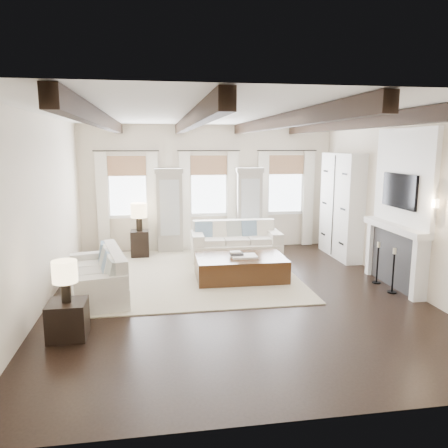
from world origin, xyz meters
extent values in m
plane|color=black|center=(0.00, 0.00, 0.00)|extent=(7.50, 7.50, 0.00)
cube|color=beige|center=(0.00, 3.75, 1.60)|extent=(6.50, 0.04, 3.20)
cube|color=beige|center=(0.00, -3.75, 1.60)|extent=(6.50, 0.04, 3.20)
cube|color=beige|center=(-3.25, 0.00, 1.60)|extent=(0.04, 7.50, 3.20)
cube|color=beige|center=(3.25, 0.00, 1.60)|extent=(0.04, 7.50, 3.20)
cube|color=white|center=(0.00, 0.00, 3.20)|extent=(6.50, 7.50, 0.04)
cube|color=black|center=(-2.20, 0.00, 3.08)|extent=(0.16, 7.40, 0.22)
cube|color=black|center=(-0.75, 0.00, 3.08)|extent=(0.16, 7.40, 0.22)
cube|color=black|center=(0.75, 0.00, 3.08)|extent=(0.16, 7.40, 0.22)
cube|color=black|center=(2.20, 0.00, 3.08)|extent=(0.16, 7.40, 0.22)
cube|color=white|center=(-2.05, 3.72, 1.65)|extent=(0.90, 0.03, 1.45)
cube|color=#9F714F|center=(-2.05, 3.66, 2.18)|extent=(0.94, 0.04, 0.50)
cube|color=white|center=(-2.67, 3.62, 1.27)|extent=(0.28, 0.08, 2.50)
cube|color=white|center=(-1.43, 3.62, 1.27)|extent=(0.28, 0.08, 2.50)
cylinder|color=black|center=(-2.05, 3.61, 2.55)|extent=(1.60, 0.02, 0.02)
cube|color=white|center=(0.00, 3.72, 1.65)|extent=(0.90, 0.03, 1.45)
cube|color=#9F714F|center=(0.00, 3.66, 2.18)|extent=(0.94, 0.04, 0.50)
cube|color=white|center=(-0.62, 3.62, 1.27)|extent=(0.28, 0.08, 2.50)
cube|color=white|center=(0.62, 3.62, 1.27)|extent=(0.28, 0.08, 2.50)
cylinder|color=black|center=(0.00, 3.61, 2.55)|extent=(1.60, 0.02, 0.02)
cube|color=white|center=(2.05, 3.72, 1.65)|extent=(0.90, 0.03, 1.45)
cube|color=#9F714F|center=(2.05, 3.66, 2.18)|extent=(0.94, 0.04, 0.50)
cube|color=white|center=(1.43, 3.62, 1.27)|extent=(0.28, 0.08, 2.50)
cube|color=white|center=(2.67, 3.62, 1.27)|extent=(0.28, 0.08, 2.50)
cylinder|color=black|center=(2.05, 3.61, 2.55)|extent=(1.60, 0.02, 0.02)
cube|color=#A0998E|center=(-1.02, 3.53, 1.00)|extent=(0.64, 0.38, 2.00)
cube|color=#B2B7BA|center=(-1.02, 3.33, 1.15)|extent=(0.48, 0.02, 1.40)
cube|color=#A0998E|center=(-1.02, 3.53, 2.06)|extent=(0.70, 0.42, 0.12)
cube|color=#A0998E|center=(1.02, 3.53, 1.00)|extent=(0.64, 0.38, 2.00)
cube|color=#B2B7BA|center=(1.02, 3.33, 1.15)|extent=(0.48, 0.02, 1.40)
cube|color=#A0998E|center=(1.02, 3.53, 2.06)|extent=(0.70, 0.42, 0.12)
cube|color=#2C2C2F|center=(3.16, 0.00, 0.55)|extent=(0.18, 1.50, 1.10)
cube|color=black|center=(3.13, 0.00, 0.40)|extent=(0.10, 0.90, 0.70)
cube|color=white|center=(3.12, -0.82, 0.55)|extent=(0.26, 0.14, 1.10)
cube|color=white|center=(3.12, 0.82, 0.55)|extent=(0.26, 0.14, 1.10)
cube|color=white|center=(3.09, 0.00, 1.16)|extent=(0.32, 1.90, 0.12)
cube|color=white|center=(3.20, 0.00, 2.10)|extent=(0.10, 1.90, 1.80)
cube|color=black|center=(3.13, 0.00, 1.85)|extent=(0.07, 1.10, 0.64)
cylinder|color=#FFD899|center=(3.15, -1.05, 1.75)|extent=(0.10, 0.10, 0.14)
cube|color=silver|center=(3.05, 2.35, 1.25)|extent=(0.40, 1.70, 2.50)
cube|color=black|center=(2.84, 2.35, 1.25)|extent=(0.01, 0.02, 2.40)
cube|color=#BEB397|center=(-0.54, 1.41, 0.01)|extent=(4.00, 4.33, 0.02)
cube|color=silver|center=(0.49, 2.46, 0.20)|extent=(2.12, 1.00, 0.40)
cube|color=silver|center=(0.50, 2.83, 0.65)|extent=(2.00, 0.27, 0.50)
cube|color=silver|center=(-0.42, 2.49, 0.53)|extent=(0.28, 0.90, 0.26)
cube|color=silver|center=(1.41, 2.44, 0.53)|extent=(0.28, 0.90, 0.26)
cube|color=silver|center=(-0.09, 2.43, 0.47)|extent=(0.57, 0.61, 0.14)
cube|color=silver|center=(0.49, 2.41, 0.47)|extent=(0.57, 0.61, 0.14)
cube|color=silver|center=(1.07, 2.40, 0.47)|extent=(0.57, 0.61, 0.14)
cube|color=slate|center=(-0.25, 2.68, 0.68)|extent=(0.42, 0.23, 0.43)
cube|color=silver|center=(0.12, 2.67, 0.68)|extent=(0.42, 0.23, 0.43)
cube|color=beige|center=(0.50, 2.66, 0.68)|extent=(0.42, 0.23, 0.43)
cube|color=slate|center=(0.87, 2.65, 0.68)|extent=(0.42, 0.23, 0.43)
cube|color=silver|center=(1.24, 2.64, 0.68)|extent=(0.42, 0.23, 0.43)
cube|color=silver|center=(-2.45, 0.30, 0.19)|extent=(1.26, 2.09, 0.37)
cube|color=silver|center=(-2.12, 0.37, 0.60)|extent=(0.58, 1.86, 0.46)
cube|color=silver|center=(-2.63, 1.13, 0.49)|extent=(0.87, 0.41, 0.24)
cube|color=silver|center=(-2.28, -0.54, 0.49)|extent=(0.87, 0.41, 0.24)
cube|color=silver|center=(-2.61, 0.81, 0.44)|extent=(0.65, 0.62, 0.13)
cube|color=silver|center=(-2.50, 0.29, 0.44)|extent=(0.65, 0.62, 0.13)
cube|color=silver|center=(-2.39, -0.24, 0.44)|extent=(0.65, 0.62, 0.13)
cube|color=slate|center=(-2.42, 1.01, 0.63)|extent=(0.28, 0.42, 0.40)
cube|color=silver|center=(-2.36, 0.74, 0.63)|extent=(0.28, 0.42, 0.40)
cube|color=beige|center=(-2.31, 0.47, 0.63)|extent=(0.28, 0.42, 0.40)
cube|color=slate|center=(-2.25, 0.20, 0.63)|extent=(0.28, 0.42, 0.40)
cube|color=silver|center=(-2.19, -0.07, 0.63)|extent=(0.28, 0.42, 0.40)
cube|color=beige|center=(-2.13, -0.35, 0.63)|extent=(0.28, 0.42, 0.40)
cube|color=black|center=(0.29, 0.90, 0.23)|extent=(1.80, 1.15, 0.47)
cube|color=white|center=(0.36, 0.85, 0.49)|extent=(0.51, 0.39, 0.04)
cube|color=#262628|center=(0.21, 0.91, 0.53)|extent=(0.26, 0.20, 0.04)
cube|color=beige|center=(0.19, 0.92, 0.56)|extent=(0.22, 0.17, 0.03)
cube|color=black|center=(-2.65, -1.40, 0.26)|extent=(0.53, 0.53, 0.53)
cylinder|color=black|center=(-2.65, -1.40, 0.67)|extent=(0.13, 0.13, 0.29)
cylinder|color=#F9D89E|center=(-2.65, -1.40, 0.97)|extent=(0.34, 0.34, 0.31)
cube|color=black|center=(-1.77, 3.07, 0.32)|extent=(0.43, 0.43, 0.65)
cylinder|color=black|center=(-1.77, 3.07, 0.81)|extent=(0.15, 0.15, 0.32)
cylinder|color=#F9D89E|center=(-1.77, 3.07, 1.14)|extent=(0.39, 0.39, 0.34)
cylinder|color=black|center=(2.90, -0.36, 0.01)|extent=(0.17, 0.17, 0.02)
cylinder|color=black|center=(2.90, -0.36, 0.37)|extent=(0.03, 0.03, 0.75)
cylinder|color=beige|center=(2.90, -0.36, 0.79)|extent=(0.06, 0.06, 0.11)
cylinder|color=black|center=(2.90, 0.22, 0.01)|extent=(0.17, 0.17, 0.02)
cylinder|color=black|center=(2.90, 0.22, 0.37)|extent=(0.03, 0.03, 0.74)
cylinder|color=beige|center=(2.90, 0.22, 0.78)|extent=(0.06, 0.06, 0.11)
camera|label=1|loc=(-1.38, -7.48, 2.69)|focal=35.00mm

